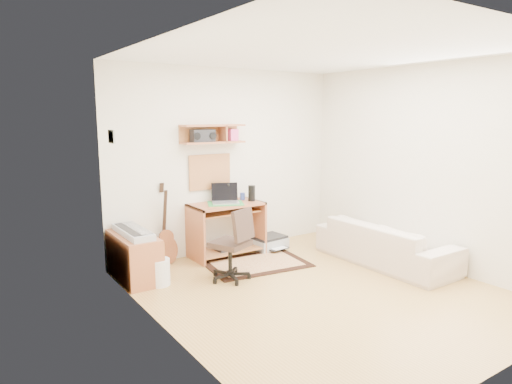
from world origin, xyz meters
TOP-DOWN VIEW (x-y plane):
  - floor at (0.00, 0.00)m, footprint 3.60×4.00m
  - ceiling at (0.00, 0.00)m, footprint 3.60×4.00m
  - back_wall at (0.00, 2.00)m, footprint 3.60×0.01m
  - left_wall at (-1.80, 0.00)m, footprint 0.01×4.00m
  - right_wall at (1.80, 0.00)m, footprint 0.01×4.00m
  - wall_shelf at (-0.30, 1.88)m, footprint 0.90×0.25m
  - cork_board at (-0.30, 1.98)m, footprint 0.64×0.03m
  - wall_photo at (-1.79, 1.50)m, footprint 0.02×0.20m
  - desk at (-0.19, 1.73)m, footprint 1.00×0.55m
  - laptop at (-0.21, 1.71)m, footprint 0.48×0.48m
  - speaker at (0.20, 1.68)m, footprint 0.10×0.10m
  - desk_lamp at (-0.05, 1.87)m, footprint 0.09×0.09m
  - pencil_cup at (0.14, 1.83)m, footprint 0.07×0.07m
  - boombox at (-0.46, 1.87)m, footprint 0.32×0.15m
  - rug at (-0.05, 1.17)m, footprint 1.40×1.03m
  - task_chair at (-0.63, 0.89)m, footprint 0.60×0.60m
  - cabinet at (-1.58, 1.55)m, footprint 0.40×0.90m
  - music_keyboard at (-1.58, 1.55)m, footprint 0.26×0.82m
  - guitar at (-1.02, 1.86)m, footprint 0.30×0.19m
  - waste_basket at (-1.41, 1.20)m, footprint 0.34×0.34m
  - printer at (0.49, 1.66)m, footprint 0.53×0.43m
  - sofa at (1.38, 0.25)m, footprint 0.56×1.91m

SIDE VIEW (x-z plane):
  - floor at x=0.00m, z-range -0.01..0.00m
  - rug at x=-0.05m, z-range 0.00..0.02m
  - printer at x=0.49m, z-range -0.01..0.18m
  - waste_basket at x=-1.41m, z-range 0.00..0.31m
  - cabinet at x=-1.58m, z-range 0.00..0.55m
  - sofa at x=1.38m, z-range 0.00..0.75m
  - desk at x=-0.19m, z-range 0.00..0.75m
  - task_chair at x=-0.63m, z-range 0.00..0.89m
  - guitar at x=-1.02m, z-range 0.00..1.08m
  - music_keyboard at x=-1.58m, z-range 0.55..0.62m
  - pencil_cup at x=0.14m, z-range 0.75..0.85m
  - speaker at x=0.20m, z-range 0.75..0.97m
  - desk_lamp at x=-0.05m, z-range 0.75..1.01m
  - laptop at x=-0.21m, z-range 0.75..1.03m
  - cork_board at x=-0.30m, z-range 0.92..1.42m
  - back_wall at x=0.00m, z-range 0.00..2.60m
  - left_wall at x=-1.80m, z-range 0.00..2.60m
  - right_wall at x=1.80m, z-range 0.00..2.60m
  - boombox at x=-0.46m, z-range 1.60..1.76m
  - wall_shelf at x=-0.30m, z-range 1.57..1.83m
  - wall_photo at x=-1.79m, z-range 1.65..1.79m
  - ceiling at x=0.00m, z-range 2.60..2.61m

